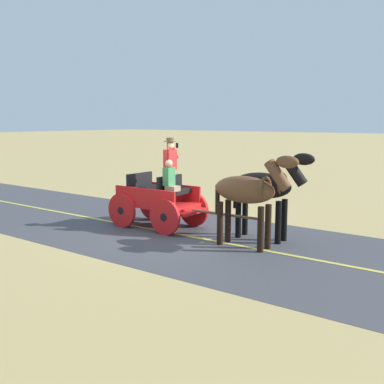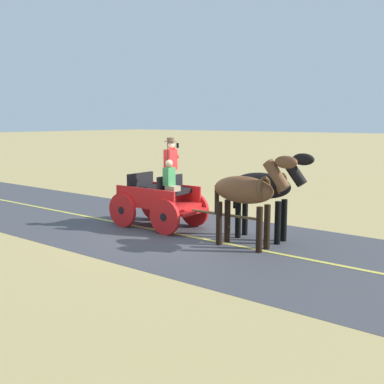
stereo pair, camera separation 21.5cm
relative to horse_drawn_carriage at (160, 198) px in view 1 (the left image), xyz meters
The scene contains 6 objects.
ground_plane 1.17m from the horse_drawn_carriage, 62.50° to the left, with size 200.00×200.00×0.00m, color tan.
road_surface 1.17m from the horse_drawn_carriage, 62.50° to the left, with size 5.52×160.00×0.01m, color #424247.
road_centre_stripe 1.16m from the horse_drawn_carriage, 62.50° to the left, with size 0.12×160.00×0.00m, color #DBCC4C.
horse_drawn_carriage is the anchor object (origin of this frame).
horse_near_side 3.10m from the horse_drawn_carriage, 99.58° to the left, with size 0.64×2.13×2.21m.
horse_off_side 3.10m from the horse_drawn_carriage, 82.98° to the left, with size 0.58×2.13×2.21m.
Camera 1 is at (9.33, 7.71, 2.98)m, focal length 43.76 mm.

